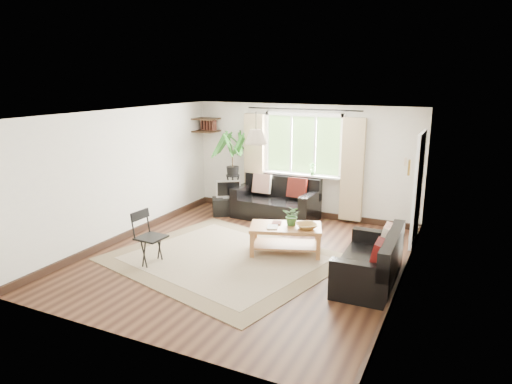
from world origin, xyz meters
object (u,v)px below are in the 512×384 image
at_px(sofa_back, 276,200).
at_px(palm_stand, 233,172).
at_px(tv_stand, 229,206).
at_px(sofa_right, 369,259).
at_px(folding_chair, 151,238).
at_px(coffee_table, 286,239).

distance_m(sofa_back, palm_stand, 1.18).
bearing_deg(sofa_back, tv_stand, -167.58).
height_order(sofa_right, tv_stand, sofa_right).
height_order(sofa_back, palm_stand, palm_stand).
relative_size(sofa_right, palm_stand, 0.87).
xyz_separation_m(tv_stand, palm_stand, (-0.03, 0.27, 0.72)).
height_order(tv_stand, palm_stand, palm_stand).
height_order(sofa_back, folding_chair, folding_chair).
distance_m(tv_stand, palm_stand, 0.77).
bearing_deg(palm_stand, sofa_right, -34.02).
height_order(palm_stand, folding_chair, palm_stand).
xyz_separation_m(coffee_table, tv_stand, (-1.98, 1.58, -0.06)).
bearing_deg(sofa_right, tv_stand, -122.55).
bearing_deg(tv_stand, folding_chair, -119.28).
bearing_deg(palm_stand, sofa_back, -4.75).
distance_m(coffee_table, folding_chair, 2.25).
relative_size(sofa_back, tv_stand, 2.53).
bearing_deg(folding_chair, sofa_back, -11.89).
relative_size(sofa_back, sofa_right, 1.12).
height_order(coffee_table, folding_chair, folding_chair).
height_order(sofa_right, coffee_table, sofa_right).
xyz_separation_m(sofa_right, folding_chair, (-3.30, -0.83, 0.07)).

